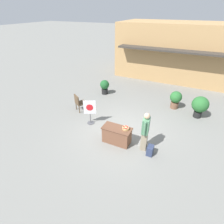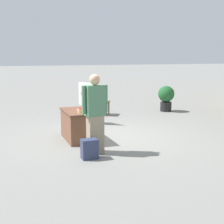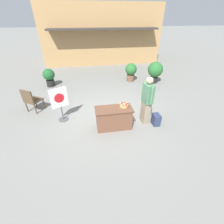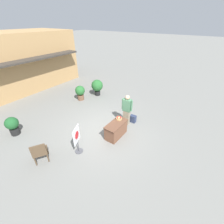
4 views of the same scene
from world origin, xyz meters
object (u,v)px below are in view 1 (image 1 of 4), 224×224
Objects in this scene: potted_plant_near_left at (105,86)px; display_table at (117,135)px; backpack at (150,150)px; patio_chair at (79,102)px; apple_basket at (126,128)px; poster_board at (90,111)px; potted_plant_far_left at (200,105)px; person_visitor at (145,131)px; potted_plant_near_right at (176,99)px.

display_table is at bearing -56.24° from potted_plant_near_left.
backpack is at bearing -44.95° from potted_plant_near_left.
patio_chair reaches higher than display_table.
poster_board is at bearing 163.01° from apple_basket.
display_table is 1.28× the size of potted_plant_near_left.
potted_plant_near_left reaches higher than display_table.
poster_board is 3.69m from potted_plant_near_left.
display_table reaches higher than backpack.
potted_plant_near_left is (0.23, 2.70, 0.01)m from patio_chair.
poster_board reaches higher than potted_plant_far_left.
display_table is at bearing 41.87° from poster_board.
backpack is 4.98m from patio_chair.
person_visitor is 4.57m from patio_chair.
display_table is 3.04× the size of backpack.
apple_basket is at bearing -3.15° from person_visitor.
potted_plant_near_left is at bearing -51.53° from person_visitor.
potted_plant_far_left is (1.94, 3.72, -0.17)m from person_visitor.
apple_basket is 4.67m from potted_plant_far_left.
person_visitor is 1.34× the size of poster_board.
apple_basket is 0.69× the size of backpack.
potted_plant_near_right reaches higher than apple_basket.
display_table is at bearing -167.25° from apple_basket.
potted_plant_far_left reaches higher than apple_basket.
potted_plant_near_right reaches higher than display_table.
backpack is 4.48m from potted_plant_near_right.
potted_plant_near_left is (-4.08, 4.18, -0.33)m from person_visitor.
person_visitor is at bearing 52.45° from poster_board.
potted_plant_near_left is at bearing -179.56° from potted_plant_near_right.
potted_plant_far_left reaches higher than backpack.
apple_basket reaches higher than display_table.
patio_chair is 0.95× the size of potted_plant_near_right.
poster_board is (-3.40, 0.88, 0.52)m from backpack.
backpack is 3.55m from poster_board.
patio_chair is (-3.10, 1.61, 0.18)m from display_table.
potted_plant_near_right is at bearing 67.12° from display_table.
person_visitor is 1.75× the size of patio_chair.
potted_plant_far_left reaches higher than display_table.
patio_chair is (-3.47, 1.52, -0.26)m from apple_basket.
potted_plant_near_right is at bearing 86.39° from backpack.
apple_basket is at bearing 47.28° from poster_board.
poster_board is 1.32× the size of potted_plant_near_left.
poster_board reaches higher than patio_chair.
poster_board reaches higher than potted_plant_near_right.
poster_board is at bearing 157.60° from display_table.
backpack is (1.55, -0.12, -0.18)m from display_table.
person_visitor reaches higher than patio_chair.
person_visitor is 4.27m from potted_plant_near_right.
apple_basket is 0.29× the size of patio_chair.
display_table is at bearing 0.00° from person_visitor.
person_visitor is at bearing 5.83° from display_table.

